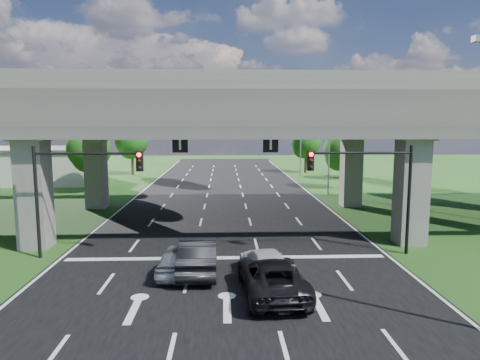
{
  "coord_description": "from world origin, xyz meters",
  "views": [
    {
      "loc": [
        -0.1,
        -18.63,
        7.12
      ],
      "look_at": [
        0.94,
        8.75,
        3.54
      ],
      "focal_mm": 32.0,
      "sensor_mm": 36.0,
      "label": 1
    }
  ],
  "objects": [
    {
      "name": "streetlight_far",
      "position": [
        10.1,
        24.0,
        5.85
      ],
      "size": [
        3.38,
        0.25,
        10.0
      ],
      "color": "gray",
      "rests_on": "ground"
    },
    {
      "name": "tree_left_mid",
      "position": [
        -16.95,
        34.0,
        4.17
      ],
      "size": [
        3.91,
        3.9,
        6.76
      ],
      "color": "black",
      "rests_on": "ground"
    },
    {
      "name": "tree_left_far",
      "position": [
        -12.95,
        42.0,
        5.14
      ],
      "size": [
        4.8,
        4.8,
        8.32
      ],
      "color": "black",
      "rests_on": "ground"
    },
    {
      "name": "road",
      "position": [
        0.0,
        10.0,
        0.01
      ],
      "size": [
        18.0,
        120.0,
        0.03
      ],
      "primitive_type": "cube",
      "color": "black",
      "rests_on": "ground"
    },
    {
      "name": "tree_left_near",
      "position": [
        -13.95,
        26.0,
        4.82
      ],
      "size": [
        4.5,
        4.5,
        7.8
      ],
      "color": "black",
      "rests_on": "ground"
    },
    {
      "name": "streetlight_beyond",
      "position": [
        10.1,
        40.0,
        5.85
      ],
      "size": [
        3.38,
        0.25,
        10.0
      ],
      "color": "gray",
      "rests_on": "ground"
    },
    {
      "name": "warehouse",
      "position": [
        -26.0,
        35.0,
        2.0
      ],
      "size": [
        20.0,
        10.0,
        4.0
      ],
      "primitive_type": "cube",
      "color": "#9E9E99",
      "rests_on": "ground"
    },
    {
      "name": "overpass",
      "position": [
        0.0,
        12.0,
        7.92
      ],
      "size": [
        80.0,
        15.0,
        10.0
      ],
      "color": "#33312E",
      "rests_on": "ground"
    },
    {
      "name": "tree_right_far",
      "position": [
        12.05,
        44.0,
        4.82
      ],
      "size": [
        4.5,
        4.5,
        7.8
      ],
      "color": "black",
      "rests_on": "ground"
    },
    {
      "name": "signal_right",
      "position": [
        7.82,
        3.94,
        4.19
      ],
      "size": [
        5.76,
        0.54,
        6.0
      ],
      "color": "black",
      "rests_on": "ground"
    },
    {
      "name": "ground",
      "position": [
        0.0,
        0.0,
        0.0
      ],
      "size": [
        160.0,
        160.0,
        0.0
      ],
      "primitive_type": "plane",
      "color": "#1C4817",
      "rests_on": "ground"
    },
    {
      "name": "tree_right_near",
      "position": [
        13.05,
        28.0,
        4.5
      ],
      "size": [
        4.2,
        4.2,
        7.28
      ],
      "color": "black",
      "rests_on": "ground"
    },
    {
      "name": "car_white",
      "position": [
        1.8,
        0.51,
        0.7
      ],
      "size": [
        2.43,
        4.8,
        1.34
      ],
      "primitive_type": "imported",
      "rotation": [
        0.0,
        0.0,
        3.27
      ],
      "color": "silver",
      "rests_on": "road"
    },
    {
      "name": "car_trailing",
      "position": [
        1.89,
        -1.47,
        0.79
      ],
      "size": [
        2.86,
        5.6,
        1.51
      ],
      "primitive_type": "imported",
      "rotation": [
        0.0,
        0.0,
        3.21
      ],
      "color": "black",
      "rests_on": "road"
    },
    {
      "name": "car_silver",
      "position": [
        -2.24,
        1.2,
        0.75
      ],
      "size": [
        2.08,
        4.34,
        1.43
      ],
      "primitive_type": "imported",
      "rotation": [
        0.0,
        0.0,
        3.05
      ],
      "color": "silver",
      "rests_on": "road"
    },
    {
      "name": "signal_left",
      "position": [
        -7.82,
        3.94,
        4.19
      ],
      "size": [
        5.76,
        0.54,
        6.0
      ],
      "color": "black",
      "rests_on": "ground"
    },
    {
      "name": "car_dark",
      "position": [
        -1.35,
        1.38,
        0.87
      ],
      "size": [
        1.86,
        5.14,
        1.69
      ],
      "primitive_type": "imported",
      "rotation": [
        0.0,
        0.0,
        3.16
      ],
      "color": "black",
      "rests_on": "road"
    },
    {
      "name": "tree_right_mid",
      "position": [
        16.05,
        36.0,
        4.17
      ],
      "size": [
        3.91,
        3.9,
        6.76
      ],
      "color": "black",
      "rests_on": "ground"
    }
  ]
}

